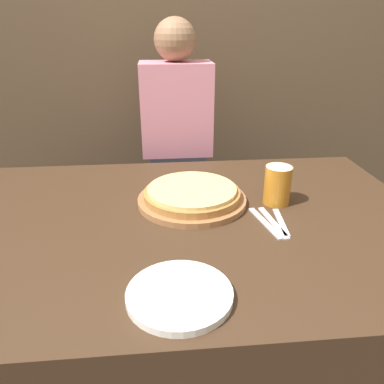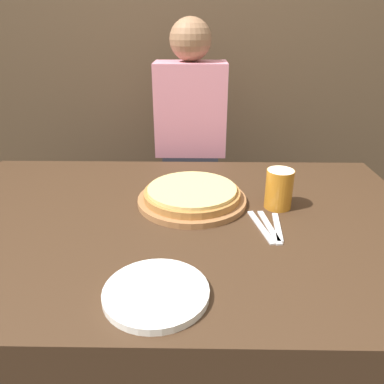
{
  "view_description": "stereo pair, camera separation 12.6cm",
  "coord_description": "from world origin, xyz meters",
  "px_view_note": "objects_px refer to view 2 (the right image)",
  "views": [
    {
      "loc": [
        -0.05,
        -1.03,
        1.34
      ],
      "look_at": [
        0.05,
        0.11,
        0.82
      ],
      "focal_mm": 35.0,
      "sensor_mm": 36.0,
      "label": 1
    },
    {
      "loc": [
        0.07,
        -1.04,
        1.34
      ],
      "look_at": [
        0.05,
        0.11,
        0.82
      ],
      "focal_mm": 35.0,
      "sensor_mm": 36.0,
      "label": 2
    }
  ],
  "objects_px": {
    "beer_glass": "(279,187)",
    "spoon": "(277,227)",
    "fork": "(261,227)",
    "dinner_knife": "(269,227)",
    "dinner_plate": "(156,293)",
    "diner_person": "(191,167)",
    "pizza_on_board": "(192,196)"
  },
  "relations": [
    {
      "from": "beer_glass",
      "to": "spoon",
      "type": "xyz_separation_m",
      "value": [
        -0.03,
        -0.14,
        -0.07
      ]
    },
    {
      "from": "fork",
      "to": "dinner_knife",
      "type": "distance_m",
      "value": 0.03
    },
    {
      "from": "beer_glass",
      "to": "dinner_knife",
      "type": "xyz_separation_m",
      "value": [
        -0.05,
        -0.14,
        -0.07
      ]
    },
    {
      "from": "dinner_plate",
      "to": "spoon",
      "type": "relative_size",
      "value": 1.42
    },
    {
      "from": "beer_glass",
      "to": "dinner_plate",
      "type": "height_order",
      "value": "beer_glass"
    },
    {
      "from": "dinner_knife",
      "to": "diner_person",
      "type": "relative_size",
      "value": 0.15
    },
    {
      "from": "dinner_plate",
      "to": "spoon",
      "type": "xyz_separation_m",
      "value": [
        0.33,
        0.31,
        -0.01
      ]
    },
    {
      "from": "fork",
      "to": "pizza_on_board",
      "type": "bearing_deg",
      "value": 141.69
    },
    {
      "from": "pizza_on_board",
      "to": "diner_person",
      "type": "bearing_deg",
      "value": 91.53
    },
    {
      "from": "pizza_on_board",
      "to": "diner_person",
      "type": "xyz_separation_m",
      "value": [
        -0.02,
        0.61,
        -0.13
      ]
    },
    {
      "from": "fork",
      "to": "spoon",
      "type": "distance_m",
      "value": 0.05
    },
    {
      "from": "spoon",
      "to": "dinner_knife",
      "type": "bearing_deg",
      "value": -180.0
    },
    {
      "from": "dinner_plate",
      "to": "dinner_knife",
      "type": "xyz_separation_m",
      "value": [
        0.31,
        0.31,
        -0.01
      ]
    },
    {
      "from": "pizza_on_board",
      "to": "beer_glass",
      "type": "xyz_separation_m",
      "value": [
        0.29,
        -0.03,
        0.05
      ]
    },
    {
      "from": "diner_person",
      "to": "fork",
      "type": "bearing_deg",
      "value": -73.81
    },
    {
      "from": "beer_glass",
      "to": "dinner_knife",
      "type": "distance_m",
      "value": 0.16
    },
    {
      "from": "spoon",
      "to": "diner_person",
      "type": "bearing_deg",
      "value": 109.52
    },
    {
      "from": "pizza_on_board",
      "to": "dinner_plate",
      "type": "xyz_separation_m",
      "value": [
        -0.07,
        -0.48,
        -0.02
      ]
    },
    {
      "from": "dinner_plate",
      "to": "spoon",
      "type": "bearing_deg",
      "value": 43.24
    },
    {
      "from": "beer_glass",
      "to": "dinner_knife",
      "type": "bearing_deg",
      "value": -110.02
    },
    {
      "from": "fork",
      "to": "diner_person",
      "type": "xyz_separation_m",
      "value": [
        -0.23,
        0.78,
        -0.1
      ]
    },
    {
      "from": "dinner_knife",
      "to": "diner_person",
      "type": "bearing_deg",
      "value": 107.87
    },
    {
      "from": "fork",
      "to": "spoon",
      "type": "xyz_separation_m",
      "value": [
        0.05,
        0.0,
        0.0
      ]
    },
    {
      "from": "dinner_plate",
      "to": "pizza_on_board",
      "type": "bearing_deg",
      "value": 81.32
    },
    {
      "from": "beer_glass",
      "to": "diner_person",
      "type": "height_order",
      "value": "diner_person"
    },
    {
      "from": "pizza_on_board",
      "to": "fork",
      "type": "distance_m",
      "value": 0.27
    },
    {
      "from": "dinner_plate",
      "to": "diner_person",
      "type": "xyz_separation_m",
      "value": [
        0.06,
        1.09,
        -0.11
      ]
    },
    {
      "from": "dinner_knife",
      "to": "diner_person",
      "type": "distance_m",
      "value": 0.82
    },
    {
      "from": "dinner_plate",
      "to": "dinner_knife",
      "type": "relative_size",
      "value": 1.21
    },
    {
      "from": "pizza_on_board",
      "to": "dinner_knife",
      "type": "bearing_deg",
      "value": -35.22
    },
    {
      "from": "dinner_knife",
      "to": "fork",
      "type": "bearing_deg",
      "value": 180.0
    },
    {
      "from": "beer_glass",
      "to": "dinner_knife",
      "type": "height_order",
      "value": "beer_glass"
    }
  ]
}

